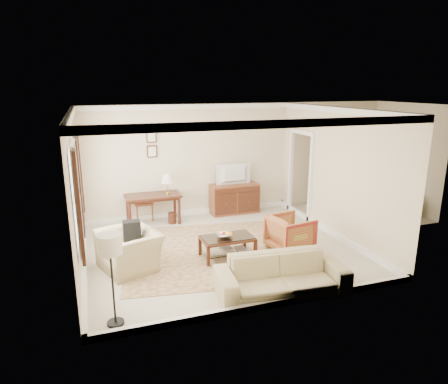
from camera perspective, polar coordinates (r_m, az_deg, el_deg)
room_shell at (r=7.89m, az=-0.68°, el=8.65°), size 5.51×5.01×2.91m
annex_bedroom at (r=11.45m, az=19.30°, el=-1.09°), size 3.00×2.70×2.90m
window_front at (r=6.99m, az=-20.27°, el=-0.82°), size 0.12×1.56×1.80m
window_rear at (r=8.55m, az=-20.12°, el=1.95°), size 0.12×1.56×1.80m
doorway at (r=10.58m, az=10.84°, el=2.33°), size 0.10×1.12×2.25m
rug at (r=8.42m, az=-0.52°, el=-8.35°), size 4.30×3.84×0.01m
writing_desk at (r=9.99m, az=-10.14°, el=-1.01°), size 1.36×0.68×0.74m
desk_chair at (r=10.33m, az=-11.46°, el=-1.16°), size 0.49×0.49×1.05m
desk_lamp at (r=9.96m, az=-8.09°, el=1.18°), size 0.32×0.32×0.50m
framed_prints at (r=10.13m, az=-10.29°, el=6.78°), size 0.25×0.04×0.68m
sideboard at (r=10.73m, az=1.48°, el=-0.95°), size 1.29×0.50×0.80m
tv at (r=10.51m, az=1.55°, el=3.46°), size 0.90×0.52×0.12m
coffee_table at (r=8.00m, az=0.49°, el=-7.09°), size 1.05×0.63×0.44m
fruit_bowl at (r=7.91m, az=-0.01°, el=-6.13°), size 0.42×0.42×0.10m
book_a at (r=8.07m, az=-0.37°, el=-8.12°), size 0.28×0.11×0.38m
book_b at (r=8.07m, az=1.70°, el=-8.17°), size 0.28×0.04×0.38m
striped_armchair at (r=8.41m, az=9.42°, el=-5.61°), size 0.87×0.91×0.82m
club_armchair at (r=7.71m, az=-13.39°, el=-7.21°), size 1.04×1.28×0.97m
backpack at (r=7.70m, az=-13.05°, el=-5.23°), size 0.35×0.39×0.40m
sofa at (r=6.73m, az=8.26°, el=-10.88°), size 2.21×0.83×0.84m
floor_lamp at (r=5.76m, az=-15.97°, el=-8.10°), size 0.34×0.34×1.38m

